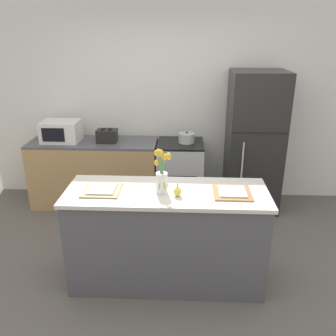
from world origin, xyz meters
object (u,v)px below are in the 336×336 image
(stove_range, at_px, (180,174))
(plate_setting_left, at_px, (102,190))
(plate_setting_right, at_px, (232,192))
(flower_vase, at_px, (162,177))
(toaster, at_px, (107,136))
(refrigerator, at_px, (254,143))
(microwave, at_px, (61,131))
(cooking_pot, at_px, (187,138))
(pear_figurine, at_px, (177,191))

(stove_range, bearing_deg, plate_setting_left, -112.51)
(plate_setting_right, bearing_deg, flower_vase, -178.25)
(flower_vase, xyz_separation_m, plate_setting_right, (0.61, 0.02, -0.14))
(flower_vase, xyz_separation_m, plate_setting_left, (-0.53, 0.02, -0.14))
(stove_range, height_order, flower_vase, flower_vase)
(plate_setting_left, distance_m, toaster, 1.63)
(refrigerator, relative_size, plate_setting_right, 5.54)
(flower_vase, height_order, microwave, flower_vase)
(plate_setting_right, xyz_separation_m, cooking_pot, (-0.39, 1.64, 0.01))
(pear_figurine, xyz_separation_m, cooking_pot, (0.08, 1.72, -0.03))
(refrigerator, relative_size, toaster, 6.47)
(flower_vase, distance_m, microwave, 2.18)
(microwave, bearing_deg, cooking_pot, 0.65)
(toaster, bearing_deg, refrigerator, 0.69)
(stove_range, xyz_separation_m, refrigerator, (0.95, 0.00, 0.46))
(pear_figurine, relative_size, cooking_pot, 0.53)
(stove_range, distance_m, refrigerator, 1.06)
(plate_setting_left, relative_size, toaster, 1.17)
(stove_range, height_order, cooking_pot, cooking_pot)
(refrigerator, bearing_deg, plate_setting_left, -134.99)
(toaster, xyz_separation_m, cooking_pot, (1.04, 0.04, -0.02))
(pear_figurine, height_order, plate_setting_left, pear_figurine)
(refrigerator, relative_size, flower_vase, 4.27)
(toaster, relative_size, microwave, 0.58)
(refrigerator, bearing_deg, flower_vase, -123.59)
(flower_vase, relative_size, toaster, 1.51)
(toaster, bearing_deg, plate_setting_left, -79.82)
(pear_figurine, distance_m, toaster, 1.93)
(plate_setting_left, height_order, cooking_pot, cooking_pot)
(cooking_pot, bearing_deg, microwave, -179.35)
(pear_figurine, xyz_separation_m, toaster, (-0.96, 1.68, -0.00))
(pear_figurine, relative_size, toaster, 0.41)
(flower_vase, relative_size, cooking_pot, 1.95)
(plate_setting_left, xyz_separation_m, microwave, (-0.90, 1.62, 0.08))
(flower_vase, distance_m, cooking_pot, 1.68)
(refrigerator, bearing_deg, microwave, -179.97)
(refrigerator, height_order, pear_figurine, refrigerator)
(stove_range, relative_size, cooking_pot, 4.11)
(stove_range, xyz_separation_m, flower_vase, (-0.14, -1.64, 0.64))
(plate_setting_left, distance_m, microwave, 1.85)
(refrigerator, bearing_deg, toaster, -179.31)
(cooking_pot, bearing_deg, plate_setting_left, -114.59)
(stove_range, bearing_deg, microwave, -179.98)
(refrigerator, height_order, microwave, refrigerator)
(stove_range, distance_m, pear_figurine, 1.78)
(plate_setting_left, relative_size, cooking_pot, 1.51)
(cooking_pot, bearing_deg, stove_range, -167.07)
(pear_figurine, xyz_separation_m, plate_setting_right, (0.47, 0.08, -0.04))
(plate_setting_right, xyz_separation_m, toaster, (-1.43, 1.60, 0.03))
(flower_vase, xyz_separation_m, cooking_pot, (0.22, 1.66, -0.13))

